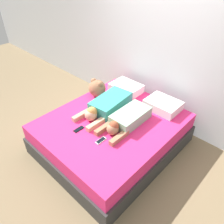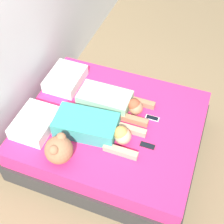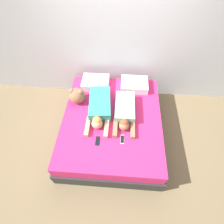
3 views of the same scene
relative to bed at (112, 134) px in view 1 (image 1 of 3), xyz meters
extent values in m
plane|color=#7F6B4C|center=(0.00, 0.00, -0.26)|extent=(12.00, 12.00, 0.00)
cube|color=silver|center=(0.00, 1.18, 1.04)|extent=(12.00, 0.06, 2.60)
cube|color=#2D2D2D|center=(0.00, 0.00, -0.12)|extent=(1.76, 2.06, 0.29)
cube|color=#E5286B|center=(0.00, 0.00, 0.15)|extent=(1.70, 2.00, 0.25)
cube|color=white|center=(-0.38, 0.77, 0.34)|extent=(0.52, 0.40, 0.14)
cube|color=white|center=(0.38, 0.77, 0.34)|extent=(0.52, 0.40, 0.14)
cube|color=teal|center=(-0.23, 0.21, 0.37)|extent=(0.43, 0.71, 0.19)
sphere|color=tan|center=(-0.23, -0.21, 0.36)|extent=(0.18, 0.18, 0.18)
sphere|color=#D18C47|center=(-0.23, -0.19, 0.41)|extent=(0.16, 0.16, 0.16)
cube|color=tan|center=(-0.39, -0.24, 0.31)|extent=(0.07, 0.37, 0.07)
cube|color=tan|center=(-0.07, -0.24, 0.31)|extent=(0.07, 0.37, 0.07)
cube|color=#8CBF99|center=(0.21, 0.17, 0.36)|extent=(0.34, 0.61, 0.17)
sphere|color=#A37051|center=(0.21, -0.21, 0.36)|extent=(0.17, 0.17, 0.17)
sphere|color=#99472D|center=(0.21, -0.19, 0.40)|extent=(0.15, 0.15, 0.15)
cube|color=#A37051|center=(0.07, -0.24, 0.31)|extent=(0.07, 0.34, 0.07)
cube|color=#A37051|center=(0.36, -0.24, 0.31)|extent=(0.07, 0.34, 0.07)
cube|color=black|center=(-0.19, -0.48, 0.28)|extent=(0.06, 0.16, 0.01)
cube|color=black|center=(-0.19, -0.48, 0.28)|extent=(0.05, 0.14, 0.00)
cube|color=silver|center=(0.19, -0.42, 0.28)|extent=(0.06, 0.16, 0.01)
cube|color=black|center=(0.19, -0.42, 0.28)|extent=(0.05, 0.14, 0.00)
sphere|color=#996647|center=(-0.66, 0.33, 0.42)|extent=(0.29, 0.29, 0.29)
sphere|color=#996647|center=(-0.74, 0.33, 0.53)|extent=(0.10, 0.10, 0.10)
sphere|color=#996647|center=(-0.58, 0.33, 0.53)|extent=(0.10, 0.10, 0.10)
camera|label=1|loc=(1.75, -1.85, 2.31)|focal=35.00mm
camera|label=2|loc=(-2.12, -0.79, 3.03)|focal=50.00mm
camera|label=3|loc=(0.13, -1.76, 2.75)|focal=28.00mm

